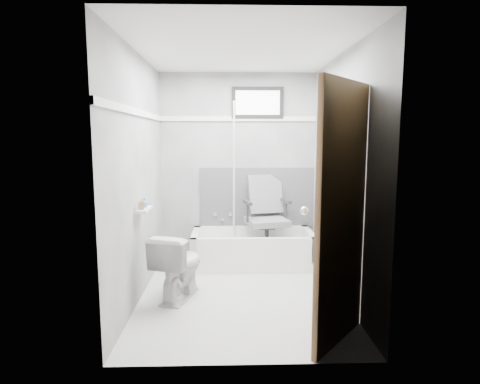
{
  "coord_description": "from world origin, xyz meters",
  "views": [
    {
      "loc": [
        -0.12,
        -3.92,
        1.59
      ],
      "look_at": [
        0.0,
        0.35,
        1.0
      ],
      "focal_mm": 30.0,
      "sensor_mm": 36.0,
      "label": 1
    }
  ],
  "objects_px": {
    "bathtub": "(253,248)",
    "office_chair": "(267,216)",
    "toilet": "(179,266)",
    "soap_bottle_a": "(141,204)",
    "door": "(391,224)",
    "soap_bottle_b": "(144,202)"
  },
  "relations": [
    {
      "from": "office_chair",
      "to": "toilet",
      "type": "distance_m",
      "value": 1.47
    },
    {
      "from": "toilet",
      "to": "soap_bottle_b",
      "type": "height_order",
      "value": "soap_bottle_b"
    },
    {
      "from": "office_chair",
      "to": "soap_bottle_b",
      "type": "distance_m",
      "value": 1.7
    },
    {
      "from": "soap_bottle_a",
      "to": "soap_bottle_b",
      "type": "xyz_separation_m",
      "value": [
        0.0,
        0.14,
        -0.01
      ]
    },
    {
      "from": "bathtub",
      "to": "office_chair",
      "type": "distance_m",
      "value": 0.45
    },
    {
      "from": "bathtub",
      "to": "soap_bottle_a",
      "type": "bearing_deg",
      "value": -134.56
    },
    {
      "from": "door",
      "to": "soap_bottle_a",
      "type": "distance_m",
      "value": 2.2
    },
    {
      "from": "soap_bottle_a",
      "to": "soap_bottle_b",
      "type": "distance_m",
      "value": 0.14
    },
    {
      "from": "door",
      "to": "soap_bottle_b",
      "type": "height_order",
      "value": "door"
    },
    {
      "from": "toilet",
      "to": "door",
      "type": "height_order",
      "value": "door"
    },
    {
      "from": "toilet",
      "to": "soap_bottle_b",
      "type": "bearing_deg",
      "value": 13.42
    },
    {
      "from": "toilet",
      "to": "door",
      "type": "bearing_deg",
      "value": 160.38
    },
    {
      "from": "door",
      "to": "soap_bottle_b",
      "type": "xyz_separation_m",
      "value": [
        -1.92,
        1.22,
        -0.04
      ]
    },
    {
      "from": "office_chair",
      "to": "soap_bottle_a",
      "type": "height_order",
      "value": "office_chair"
    },
    {
      "from": "soap_bottle_a",
      "to": "toilet",
      "type": "bearing_deg",
      "value": 20.38
    },
    {
      "from": "door",
      "to": "soap_bottle_b",
      "type": "bearing_deg",
      "value": 147.6
    },
    {
      "from": "soap_bottle_a",
      "to": "soap_bottle_b",
      "type": "height_order",
      "value": "soap_bottle_a"
    },
    {
      "from": "toilet",
      "to": "soap_bottle_a",
      "type": "xyz_separation_m",
      "value": [
        -0.32,
        -0.12,
        0.64
      ]
    },
    {
      "from": "toilet",
      "to": "soap_bottle_b",
      "type": "distance_m",
      "value": 0.71
    },
    {
      "from": "office_chair",
      "to": "toilet",
      "type": "xyz_separation_m",
      "value": [
        -0.97,
        -1.06,
        -0.29
      ]
    },
    {
      "from": "toilet",
      "to": "door",
      "type": "xyz_separation_m",
      "value": [
        1.6,
        -1.2,
        0.67
      ]
    },
    {
      "from": "soap_bottle_a",
      "to": "soap_bottle_b",
      "type": "relative_size",
      "value": 1.18
    }
  ]
}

